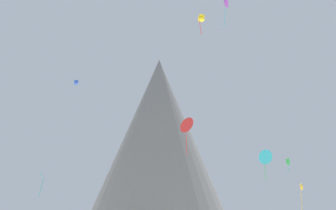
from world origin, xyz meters
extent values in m
cone|color=slate|center=(-4.85, 104.43, 32.03)|extent=(57.64, 57.64, 64.07)
cone|color=slate|center=(-13.41, 98.25, 11.65)|extent=(31.81, 31.81, 23.30)
cone|color=slate|center=(1.41, 111.52, 10.16)|extent=(41.87, 41.87, 20.31)
cone|color=red|center=(6.58, 25.35, 18.26)|extent=(2.56, 2.35, 2.49)
cylinder|color=red|center=(6.46, 25.35, 15.36)|extent=(0.16, 0.20, 3.26)
cone|color=gold|center=(27.18, 42.59, 10.46)|extent=(0.55, 1.28, 1.27)
cylinder|color=gold|center=(27.06, 42.59, 7.81)|extent=(0.18, 0.24, 4.06)
cone|color=#33BCDB|center=(19.87, 35.70, 14.98)|extent=(2.19, 1.83, 2.58)
cylinder|color=green|center=(19.60, 35.70, 12.20)|extent=(0.17, 0.40, 2.97)
cone|color=purple|center=(13.38, 26.83, 40.06)|extent=(1.06, 2.00, 1.87)
cylinder|color=#33BCDB|center=(13.12, 26.83, 37.18)|extent=(0.49, 0.44, 3.82)
cube|color=teal|center=(-20.21, 37.73, 12.59)|extent=(0.56, 0.95, 1.00)
cylinder|color=teal|center=(-19.99, 37.73, 10.37)|extent=(0.58, 0.48, 3.57)
cube|color=blue|center=(-18.73, 48.92, 34.23)|extent=(1.10, 1.08, 0.48)
cube|color=blue|center=(-18.73, 48.92, 34.71)|extent=(1.10, 1.08, 0.48)
cube|color=green|center=(26.96, 49.37, 16.12)|extent=(0.71, 0.85, 1.31)
cylinder|color=teal|center=(26.88, 49.37, 14.67)|extent=(0.28, 0.11, 1.71)
cube|color=yellow|center=(9.08, 22.37, 34.39)|extent=(1.02, 1.03, 0.39)
cube|color=yellow|center=(9.08, 22.37, 34.89)|extent=(1.02, 1.03, 0.39)
cylinder|color=red|center=(8.89, 22.37, 32.98)|extent=(0.31, 0.28, 2.48)
camera|label=1|loc=(7.27, -29.90, 4.67)|focal=40.34mm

